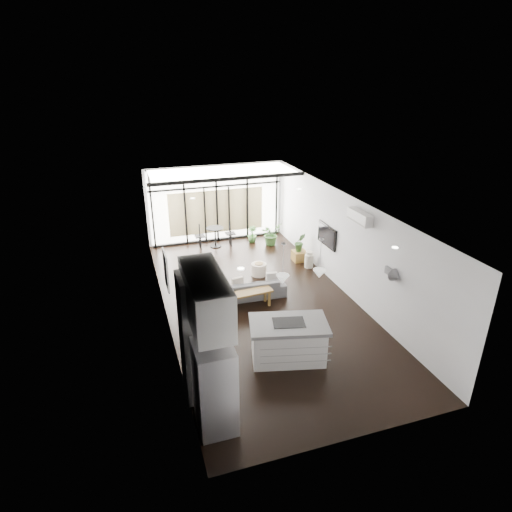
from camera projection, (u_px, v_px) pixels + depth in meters
floor at (259, 302)px, 11.72m from camera, size 5.00×10.00×0.00m
ceiling at (260, 203)px, 10.60m from camera, size 5.00×10.00×0.00m
wall_left at (163, 268)px, 10.45m from camera, size 0.02×10.00×2.80m
wall_right at (345, 244)px, 11.87m from camera, size 0.02×10.00×2.80m
wall_back at (216, 203)px, 15.52m from camera, size 5.00×0.02×2.80m
wall_front at (359, 373)px, 6.80m from camera, size 5.00×0.02×2.80m
glazing at (217, 204)px, 15.42m from camera, size 5.00×0.20×2.80m
skylight at (221, 171)px, 14.10m from camera, size 4.70×1.90×0.06m
neighbour_building at (217, 212)px, 15.60m from camera, size 3.50×0.02×1.60m
island at (288, 341)px, 9.25m from camera, size 1.85×1.35×0.91m
cooktop at (289, 322)px, 9.07m from camera, size 0.77×0.60×0.01m
fridge at (215, 387)px, 7.33m from camera, size 0.65×0.81×1.68m
appliance_column at (199, 337)px, 7.92m from camera, size 0.66×0.69×2.56m
upper_cabinets at (206, 297)px, 7.13m from camera, size 0.62×1.75×0.86m
pendant_left at (283, 279)px, 8.49m from camera, size 0.26×0.26×0.18m
pendant_right at (319, 274)px, 8.71m from camera, size 0.26×0.26×0.18m
sofa at (254, 285)px, 11.89m from camera, size 1.78×0.60×0.69m
console_bench at (246, 300)px, 11.33m from camera, size 1.47×0.48×0.46m
pouf at (259, 269)px, 13.20m from camera, size 0.48×0.48×0.38m
crate at (299, 256)px, 14.22m from camera, size 0.45×0.45×0.33m
plant_tall at (271, 236)px, 15.47m from camera, size 1.02×1.05×0.63m
plant_med at (252, 238)px, 15.73m from camera, size 0.64×0.69×0.34m
plant_crate at (300, 247)px, 14.09m from camera, size 0.44×0.69×0.29m
milk_can at (309, 259)px, 13.68m from camera, size 0.30×0.30×0.55m
bistro_set at (215, 237)px, 15.26m from camera, size 1.61×0.72×0.75m
tv at (327, 235)px, 12.77m from camera, size 0.05×1.10×0.65m
ac_unit at (360, 217)px, 10.72m from camera, size 0.22×0.90×0.30m
framed_art at (166, 270)px, 9.96m from camera, size 0.04×0.70×0.90m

